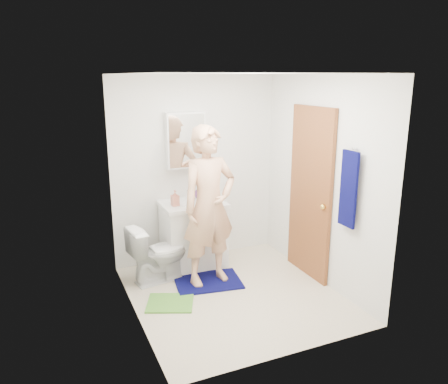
# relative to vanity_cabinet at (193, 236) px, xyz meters

# --- Properties ---
(floor) EXTENTS (2.20, 2.40, 0.02)m
(floor) POSITION_rel_vanity_cabinet_xyz_m (0.15, -0.91, -0.41)
(floor) COLOR beige
(floor) RESTS_ON ground
(ceiling) EXTENTS (2.20, 2.40, 0.02)m
(ceiling) POSITION_rel_vanity_cabinet_xyz_m (0.15, -0.91, 2.01)
(ceiling) COLOR white
(ceiling) RESTS_ON ground
(wall_back) EXTENTS (2.20, 0.02, 2.40)m
(wall_back) POSITION_rel_vanity_cabinet_xyz_m (0.15, 0.30, 0.80)
(wall_back) COLOR silver
(wall_back) RESTS_ON ground
(wall_front) EXTENTS (2.20, 0.02, 2.40)m
(wall_front) POSITION_rel_vanity_cabinet_xyz_m (0.15, -2.12, 0.80)
(wall_front) COLOR silver
(wall_front) RESTS_ON ground
(wall_left) EXTENTS (0.02, 2.40, 2.40)m
(wall_left) POSITION_rel_vanity_cabinet_xyz_m (-0.96, -0.91, 0.80)
(wall_left) COLOR silver
(wall_left) RESTS_ON ground
(wall_right) EXTENTS (0.02, 2.40, 2.40)m
(wall_right) POSITION_rel_vanity_cabinet_xyz_m (1.26, -0.91, 0.80)
(wall_right) COLOR silver
(wall_right) RESTS_ON ground
(vanity_cabinet) EXTENTS (0.75, 0.55, 0.80)m
(vanity_cabinet) POSITION_rel_vanity_cabinet_xyz_m (0.00, 0.00, 0.00)
(vanity_cabinet) COLOR white
(vanity_cabinet) RESTS_ON floor
(countertop) EXTENTS (0.79, 0.59, 0.05)m
(countertop) POSITION_rel_vanity_cabinet_xyz_m (0.00, 0.00, 0.43)
(countertop) COLOR white
(countertop) RESTS_ON vanity_cabinet
(sink_basin) EXTENTS (0.40, 0.40, 0.03)m
(sink_basin) POSITION_rel_vanity_cabinet_xyz_m (0.00, 0.00, 0.44)
(sink_basin) COLOR white
(sink_basin) RESTS_ON countertop
(faucet) EXTENTS (0.03, 0.03, 0.12)m
(faucet) POSITION_rel_vanity_cabinet_xyz_m (0.00, 0.18, 0.51)
(faucet) COLOR silver
(faucet) RESTS_ON countertop
(medicine_cabinet) EXTENTS (0.50, 0.12, 0.70)m
(medicine_cabinet) POSITION_rel_vanity_cabinet_xyz_m (0.00, 0.22, 1.20)
(medicine_cabinet) COLOR white
(medicine_cabinet) RESTS_ON wall_back
(mirror_panel) EXTENTS (0.46, 0.01, 0.66)m
(mirror_panel) POSITION_rel_vanity_cabinet_xyz_m (0.00, 0.16, 1.20)
(mirror_panel) COLOR white
(mirror_panel) RESTS_ON wall_back
(door) EXTENTS (0.05, 0.80, 2.05)m
(door) POSITION_rel_vanity_cabinet_xyz_m (1.22, -0.76, 0.62)
(door) COLOR #945229
(door) RESTS_ON ground
(door_knob) EXTENTS (0.07, 0.07, 0.07)m
(door_knob) POSITION_rel_vanity_cabinet_xyz_m (1.18, -1.08, 0.55)
(door_knob) COLOR gold
(door_knob) RESTS_ON door
(towel) EXTENTS (0.03, 0.24, 0.80)m
(towel) POSITION_rel_vanity_cabinet_xyz_m (1.18, -1.48, 0.85)
(towel) COLOR #070844
(towel) RESTS_ON wall_right
(towel_hook) EXTENTS (0.06, 0.02, 0.02)m
(towel_hook) POSITION_rel_vanity_cabinet_xyz_m (1.22, -1.48, 1.27)
(towel_hook) COLOR silver
(towel_hook) RESTS_ON wall_right
(toilet) EXTENTS (0.74, 0.50, 0.70)m
(toilet) POSITION_rel_vanity_cabinet_xyz_m (-0.53, -0.24, -0.05)
(toilet) COLOR white
(toilet) RESTS_ON floor
(bath_mat) EXTENTS (0.84, 0.65, 0.02)m
(bath_mat) POSITION_rel_vanity_cabinet_xyz_m (-0.01, -0.53, -0.39)
(bath_mat) COLOR #070844
(bath_mat) RESTS_ON floor
(green_rug) EXTENTS (0.61, 0.57, 0.02)m
(green_rug) POSITION_rel_vanity_cabinet_xyz_m (-0.57, -0.84, -0.39)
(green_rug) COLOR #569D34
(green_rug) RESTS_ON floor
(soap_dispenser) EXTENTS (0.10, 0.10, 0.19)m
(soap_dispenser) POSITION_rel_vanity_cabinet_xyz_m (-0.24, -0.05, 0.55)
(soap_dispenser) COLOR #D57963
(soap_dispenser) RESTS_ON countertop
(toothbrush_cup) EXTENTS (0.16, 0.16, 0.10)m
(toothbrush_cup) POSITION_rel_vanity_cabinet_xyz_m (0.14, 0.12, 0.50)
(toothbrush_cup) COLOR #7C3D87
(toothbrush_cup) RESTS_ON countertop
(man) EXTENTS (0.73, 0.54, 1.84)m
(man) POSITION_rel_vanity_cabinet_xyz_m (0.01, -0.53, 0.54)
(man) COLOR tan
(man) RESTS_ON bath_mat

